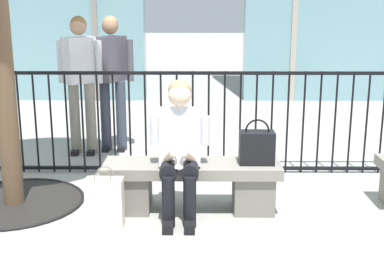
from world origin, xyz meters
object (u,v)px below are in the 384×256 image
stone_bench (192,182)px  shopping_bag (105,203)px  handbag_on_bench (257,147)px  bystander_further_back (81,75)px  seated_person_with_phone (180,145)px  bystander_at_railing (112,73)px

stone_bench → shopping_bag: shopping_bag is taller
handbag_on_bench → bystander_further_back: (-1.97, 1.85, 0.40)m
seated_person_with_phone → bystander_at_railing: (-0.92, 2.13, 0.35)m
bystander_further_back → shopping_bag: bearing=-73.5°
shopping_bag → bystander_further_back: bearing=106.5°
bystander_at_railing → bystander_further_back: size_ratio=1.00×
seated_person_with_phone → bystander_further_back: bystander_further_back is taller
bystander_at_railing → seated_person_with_phone: bearing=-66.6°
seated_person_with_phone → shopping_bag: 0.80m
handbag_on_bench → seated_person_with_phone: bearing=-170.2°
handbag_on_bench → bystander_at_railing: bystander_at_railing is taller
handbag_on_bench → stone_bench: bearing=179.0°
seated_person_with_phone → shopping_bag: size_ratio=2.32×
stone_bench → handbag_on_bench: size_ratio=3.92×
seated_person_with_phone → bystander_further_back: 2.37m
stone_bench → bystander_further_back: size_ratio=0.94×
stone_bench → bystander_at_railing: bystander_at_railing is taller
bystander_at_railing → bystander_further_back: bearing=-155.8°
shopping_bag → bystander_at_railing: (-0.30, 2.38, 0.78)m
handbag_on_bench → bystander_at_railing: 2.60m
handbag_on_bench → shopping_bag: (-1.31, -0.37, -0.39)m
stone_bench → bystander_further_back: (-1.39, 1.84, 0.73)m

